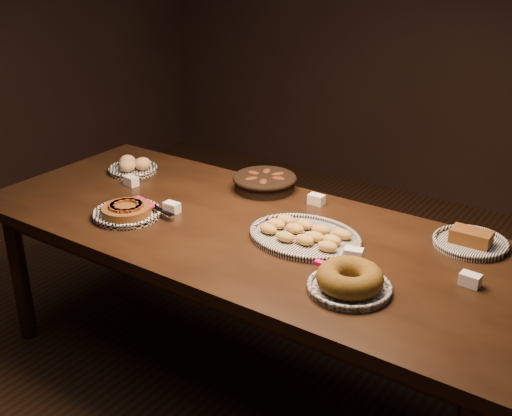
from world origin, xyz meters
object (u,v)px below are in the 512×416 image
Objects in this scene: buffet_table at (246,242)px; madeleine_platter at (305,235)px; apple_tart_plate at (127,212)px; bundt_cake_plate at (350,281)px.

madeleine_platter is at bearing 7.74° from buffet_table.
madeleine_platter is at bearing 19.73° from apple_tart_plate.
buffet_table is at bearing -170.92° from madeleine_platter.
bundt_cake_plate reaches higher than buffet_table.
bundt_cake_plate is (0.58, -0.21, 0.11)m from buffet_table.
apple_tart_plate reaches higher than buffet_table.
bundt_cake_plate is at bearing -36.11° from madeleine_platter.
bundt_cake_plate is (0.33, -0.25, 0.02)m from madeleine_platter.
buffet_table is 7.44× the size of bundt_cake_plate.
madeleine_platter is at bearing 165.69° from bundt_cake_plate.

